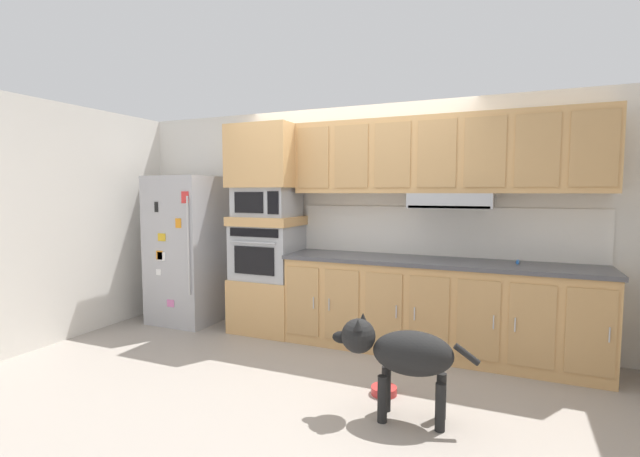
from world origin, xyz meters
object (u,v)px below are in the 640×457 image
(dog_food_bowl, at_px, (384,390))
(screwdriver, at_px, (519,262))
(microwave, at_px, (267,202))
(built_in_oven, at_px, (268,252))
(dog, at_px, (400,353))
(refrigerator, at_px, (187,249))

(dog_food_bowl, bearing_deg, screwdriver, 50.63)
(dog_food_bowl, bearing_deg, microwave, 147.12)
(microwave, bearing_deg, built_in_oven, 179.23)
(screwdriver, bearing_deg, dog, -117.04)
(microwave, height_order, dog, microwave)
(screwdriver, bearing_deg, built_in_oven, -178.06)
(refrigerator, bearing_deg, dog, -24.17)
(screwdriver, xyz_separation_m, dog_food_bowl, (-0.94, -1.15, -0.90))
(built_in_oven, distance_m, dog_food_bowl, 2.14)
(built_in_oven, distance_m, screwdriver, 2.59)
(dog, height_order, dog_food_bowl, dog)
(refrigerator, relative_size, microwave, 2.73)
(refrigerator, distance_m, dog, 3.23)
(built_in_oven, relative_size, dog_food_bowl, 3.50)
(microwave, relative_size, dog, 0.64)
(refrigerator, height_order, microwave, refrigerator)
(dog_food_bowl, bearing_deg, dog, -58.16)
(built_in_oven, distance_m, microwave, 0.56)
(dog, xyz_separation_m, dog_food_bowl, (-0.20, 0.32, -0.44))
(built_in_oven, height_order, microwave, microwave)
(microwave, xyz_separation_m, dog, (1.84, -1.38, -0.99))
(dog, relative_size, dog_food_bowl, 5.04)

